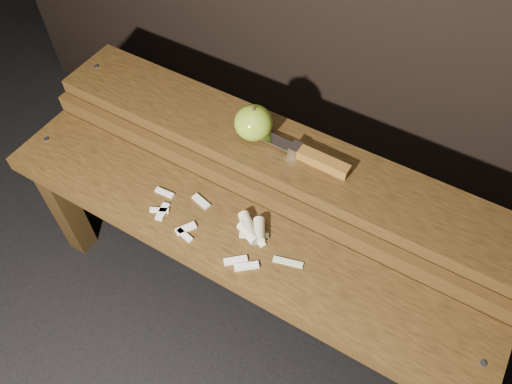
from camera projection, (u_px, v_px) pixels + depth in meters
The scene contains 6 objects.
ground at pixel (246, 298), 1.47m from camera, with size 60.00×60.00×0.00m, color black.
bench_front_tier at pixel (229, 253), 1.15m from camera, with size 1.20×0.20×0.42m.
bench_rear_tier at pixel (278, 171), 1.22m from camera, with size 1.20×0.21×0.50m.
apple at pixel (253, 123), 1.15m from camera, with size 0.09×0.09×0.09m.
knife at pixel (308, 155), 1.12m from camera, with size 0.30×0.04×0.03m.
apple_scraps at pixel (240, 229), 1.10m from camera, with size 0.39×0.14×0.03m.
Camera 1 is at (0.35, -0.53, 1.36)m, focal length 35.00 mm.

